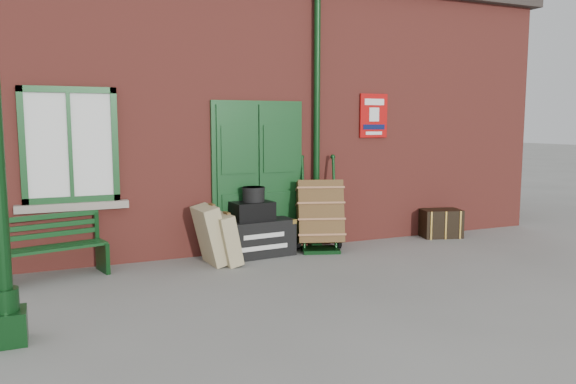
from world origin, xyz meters
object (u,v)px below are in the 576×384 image
porter_trolley (319,214)px  dark_trunk (441,223)px  bench (49,246)px  houdini_trunk (255,237)px

porter_trolley → dark_trunk: bearing=18.8°
porter_trolley → dark_trunk: size_ratio=2.16×
bench → porter_trolley: size_ratio=0.99×
bench → houdini_trunk: (2.79, 0.15, -0.15)m
houdini_trunk → dark_trunk: 3.36m
houdini_trunk → porter_trolley: porter_trolley is taller
porter_trolley → dark_trunk: porter_trolley is taller
porter_trolley → dark_trunk: 2.35m
houdini_trunk → porter_trolley: bearing=-6.9°
bench → porter_trolley: bearing=-11.7°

